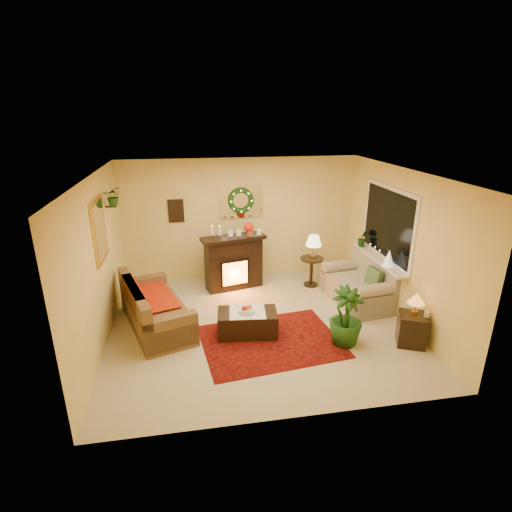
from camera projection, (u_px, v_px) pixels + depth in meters
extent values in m
plane|color=beige|center=(259.00, 325.00, 6.91)|extent=(5.00, 5.00, 0.00)
plane|color=white|center=(260.00, 174.00, 6.01)|extent=(5.00, 5.00, 0.00)
plane|color=#EFD88C|center=(241.00, 219.00, 8.54)|extent=(5.00, 5.00, 0.00)
plane|color=#EFD88C|center=(296.00, 323.00, 4.38)|extent=(5.00, 5.00, 0.00)
plane|color=#EFD88C|center=(98.00, 264.00, 6.06)|extent=(4.50, 4.50, 0.00)
plane|color=#EFD88C|center=(402.00, 246.00, 6.86)|extent=(4.50, 4.50, 0.00)
cube|color=#690D05|center=(271.00, 341.00, 6.42)|extent=(2.34, 1.87, 0.01)
cube|color=#4D2B1F|center=(156.00, 303.00, 6.75)|extent=(1.39, 2.07, 0.82)
cube|color=#B82B01|center=(151.00, 297.00, 6.90)|extent=(0.72, 1.17, 0.02)
cube|color=black|center=(234.00, 263.00, 8.21)|extent=(1.20, 0.62, 1.05)
sphere|color=red|center=(249.00, 227.00, 7.98)|extent=(0.20, 0.20, 0.20)
cylinder|color=silver|center=(212.00, 231.00, 7.90)|extent=(0.06, 0.06, 0.18)
cylinder|color=white|center=(220.00, 231.00, 7.87)|extent=(0.06, 0.06, 0.18)
cube|color=white|center=(241.00, 201.00, 8.39)|extent=(0.92, 0.02, 0.72)
torus|color=#194719|center=(241.00, 201.00, 8.34)|extent=(0.55, 0.11, 0.55)
cube|color=#381E11|center=(176.00, 211.00, 8.22)|extent=(0.32, 0.03, 0.48)
cube|color=gold|center=(99.00, 230.00, 6.19)|extent=(0.03, 0.84, 1.00)
imported|color=#194719|center=(115.00, 205.00, 6.83)|extent=(0.33, 0.28, 0.36)
cube|color=tan|center=(359.00, 282.00, 7.62)|extent=(1.06, 1.59, 0.86)
cube|color=white|center=(388.00, 224.00, 7.28)|extent=(0.03, 1.86, 1.36)
cube|color=black|center=(387.00, 224.00, 7.28)|extent=(0.02, 1.70, 1.22)
cube|color=white|center=(379.00, 259.00, 7.50)|extent=(0.22, 1.86, 0.04)
cone|color=white|center=(389.00, 258.00, 7.05)|extent=(0.21, 0.21, 0.31)
imported|color=#185B24|center=(363.00, 237.00, 8.06)|extent=(0.26, 0.21, 0.47)
cylinder|color=#37220F|center=(311.00, 271.00, 8.38)|extent=(0.58, 0.58, 0.62)
cone|color=#FDEAA8|center=(314.00, 246.00, 8.20)|extent=(0.32, 0.32, 0.50)
cube|color=#4C2B13|center=(412.00, 328.00, 6.27)|extent=(0.55, 0.55, 0.51)
cone|color=#F65D13|center=(416.00, 301.00, 6.13)|extent=(0.27, 0.27, 0.39)
cube|color=#361F10|center=(247.00, 323.00, 6.57)|extent=(1.02, 0.63, 0.41)
cylinder|color=beige|center=(247.00, 311.00, 6.45)|extent=(0.26, 0.26, 0.06)
imported|color=#0F3D10|center=(346.00, 318.00, 6.23)|extent=(1.95, 1.95, 2.83)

